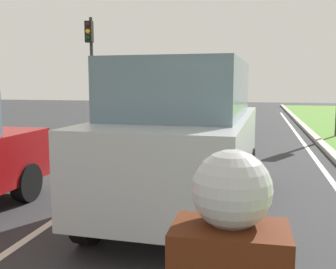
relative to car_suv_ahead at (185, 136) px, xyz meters
name	(u,v)px	position (x,y,z in m)	size (l,w,h in m)	color
ground_plane	(182,151)	(-1.04, 5.31, -1.17)	(60.00, 60.00, 0.00)	#2D2D30
lane_line_center	(159,150)	(-1.74, 5.31, -1.16)	(0.12, 32.00, 0.01)	silver
lane_line_right_edge	(313,156)	(2.56, 5.31, -1.16)	(0.12, 32.00, 0.01)	silver
curb_right	(333,154)	(3.06, 5.31, -1.11)	(0.24, 48.00, 0.12)	#9E9B93
car_suv_ahead	(185,136)	(0.00, 0.00, 0.00)	(2.09, 4.56, 2.28)	#B7BABF
traffic_light_overhead_left	(90,53)	(-6.10, 10.46, 2.10)	(0.32, 0.50, 4.78)	#2D2D2D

